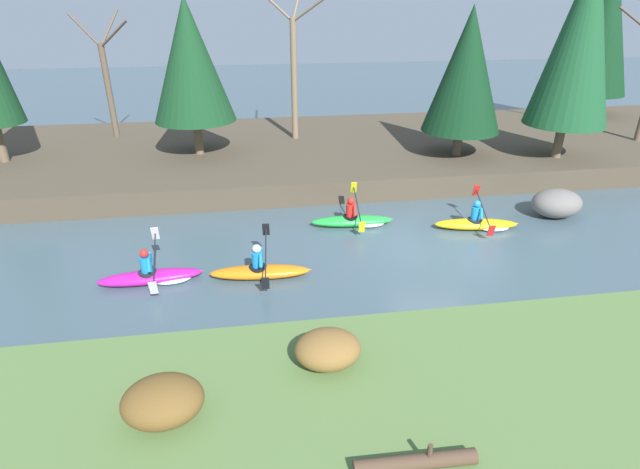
% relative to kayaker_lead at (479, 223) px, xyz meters
% --- Properties ---
extents(ground_plane, '(90.00, 90.00, 0.00)m').
position_rel_kayaker_lead_xyz_m(ground_plane, '(-1.78, -1.19, -0.20)').
color(ground_plane, '#425660').
extents(riverbank_near, '(44.00, 6.17, 0.63)m').
position_rel_kayaker_lead_xyz_m(riverbank_near, '(-1.78, -8.16, 0.11)').
color(riverbank_near, '#56753D').
rests_on(riverbank_near, ground).
extents(riverbank_far, '(44.00, 10.83, 0.87)m').
position_rel_kayaker_lead_xyz_m(riverbank_far, '(-1.78, 8.16, 0.24)').
color(riverbank_far, '#4C4233').
rests_on(riverbank_far, ground).
extents(conifer_tree_left, '(3.30, 3.30, 6.14)m').
position_rel_kayaker_lead_xyz_m(conifer_tree_left, '(-9.37, 7.20, 4.44)').
color(conifer_tree_left, brown).
rests_on(conifer_tree_left, riverbank_far).
extents(conifer_tree_mid_left, '(3.14, 3.14, 5.80)m').
position_rel_kayaker_lead_xyz_m(conifer_tree_mid_left, '(1.33, 5.35, 4.09)').
color(conifer_tree_mid_left, brown).
rests_on(conifer_tree_mid_left, riverbank_far).
extents(conifer_tree_centre, '(3.15, 3.15, 7.94)m').
position_rel_kayaker_lead_xyz_m(conifer_tree_centre, '(5.30, 4.44, 5.32)').
color(conifer_tree_centre, brown).
rests_on(conifer_tree_centre, riverbank_far).
extents(conifer_tree_mid_right, '(3.74, 3.74, 8.16)m').
position_rel_kayaker_lead_xyz_m(conifer_tree_mid_right, '(11.54, 11.90, 5.31)').
color(conifer_tree_mid_right, '#7A664C').
rests_on(conifer_tree_mid_right, riverbank_far).
extents(bare_tree_upstream, '(3.06, 3.02, 5.50)m').
position_rel_kayaker_lead_xyz_m(bare_tree_upstream, '(-13.46, 10.84, 3.27)').
color(bare_tree_upstream, brown).
rests_on(bare_tree_upstream, riverbank_far).
extents(bare_tree_mid_upstream, '(3.81, 3.77, 6.94)m').
position_rel_kayaker_lead_xyz_m(bare_tree_mid_upstream, '(-5.05, 9.16, 3.94)').
color(bare_tree_mid_upstream, '#7A664C').
rests_on(bare_tree_mid_upstream, riverbank_far).
extents(shrub_clump_second, '(1.35, 1.12, 0.73)m').
position_rel_kayaker_lead_xyz_m(shrub_clump_second, '(-9.04, -7.45, 0.79)').
color(shrub_clump_second, brown).
rests_on(shrub_clump_second, riverbank_near).
extents(shrub_clump_third, '(1.26, 1.05, 0.68)m').
position_rel_kayaker_lead_xyz_m(shrub_clump_third, '(-6.15, -6.53, 0.77)').
color(shrub_clump_third, brown).
rests_on(shrub_clump_third, riverbank_near).
extents(kayaker_lead, '(2.80, 2.07, 1.20)m').
position_rel_kayaker_lead_xyz_m(kayaker_lead, '(0.00, 0.00, 0.00)').
color(kayaker_lead, yellow).
rests_on(kayaker_lead, ground).
extents(kayaker_middle, '(2.79, 2.07, 1.20)m').
position_rel_kayaker_lead_xyz_m(kayaker_middle, '(-3.97, 0.88, 0.00)').
color(kayaker_middle, green).
rests_on(kayaker_middle, ground).
extents(kayaker_trailing, '(2.79, 2.07, 1.20)m').
position_rel_kayaker_lead_xyz_m(kayaker_trailing, '(-7.24, -2.05, 0.02)').
color(kayaker_trailing, orange).
rests_on(kayaker_trailing, ground).
extents(kayaker_far_back, '(2.79, 2.07, 1.20)m').
position_rel_kayaker_lead_xyz_m(kayaker_far_back, '(-10.06, -1.87, 0.00)').
color(kayaker_far_back, '#C61999').
rests_on(kayaker_far_back, ground).
extents(boulder_midstream, '(1.73, 1.35, 0.98)m').
position_rel_kayaker_lead_xyz_m(boulder_midstream, '(3.05, 0.58, 0.29)').
color(boulder_midstream, slate).
rests_on(boulder_midstream, ground).
extents(driftwood_log, '(1.87, 0.29, 0.44)m').
position_rel_kayaker_lead_xyz_m(driftwood_log, '(-5.24, -9.03, 0.55)').
color(driftwood_log, '#4C3828').
rests_on(driftwood_log, riverbank_near).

